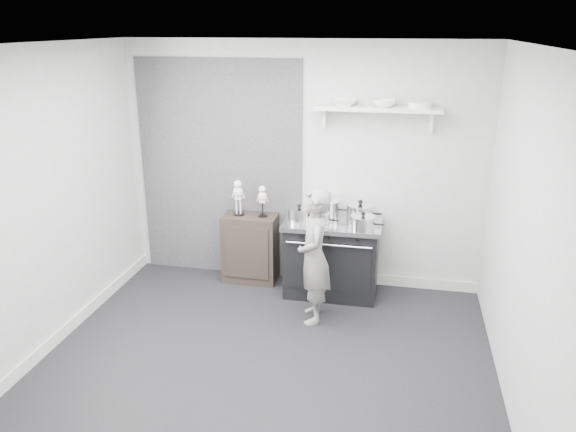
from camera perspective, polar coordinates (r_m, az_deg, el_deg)
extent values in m
plane|color=black|center=(5.16, -2.36, -14.53)|extent=(4.00, 4.00, 0.00)
cube|color=#B1B1AF|center=(6.24, 1.44, 5.12)|extent=(4.00, 0.02, 2.70)
cube|color=#B1B1AF|center=(3.00, -11.14, -11.40)|extent=(4.00, 0.02, 2.70)
cube|color=#B1B1AF|center=(5.38, -23.71, 1.21)|extent=(0.02, 3.60, 2.70)
cube|color=#B1B1AF|center=(4.52, 22.82, -1.88)|extent=(0.02, 3.60, 2.70)
cube|color=silver|center=(4.30, -2.86, 17.01)|extent=(4.00, 3.60, 0.02)
cube|color=black|center=(6.49, -6.90, 4.61)|extent=(1.90, 0.02, 2.50)
cube|color=silver|center=(6.57, 9.99, -6.42)|extent=(2.00, 0.03, 0.12)
cube|color=silver|center=(5.87, -21.87, -10.88)|extent=(0.03, 3.60, 0.12)
cube|color=silver|center=(5.90, 9.07, 10.71)|extent=(1.30, 0.26, 0.04)
cube|color=silver|center=(6.04, 3.75, 9.94)|extent=(0.03, 0.12, 0.20)
cube|color=silver|center=(5.99, 14.37, 9.32)|extent=(0.03, 0.12, 0.20)
cube|color=black|center=(6.19, 4.48, -4.40)|extent=(0.98, 0.59, 0.79)
cube|color=silver|center=(6.04, 4.58, -0.76)|extent=(1.04, 0.63, 0.05)
cube|color=black|center=(5.95, 1.85, -5.17)|extent=(0.41, 0.02, 0.51)
cube|color=black|center=(5.89, 6.40, -5.51)|extent=(0.41, 0.02, 0.51)
cylinder|color=silver|center=(5.78, 4.14, -2.97)|extent=(0.89, 0.02, 0.02)
cylinder|color=black|center=(5.81, 1.29, -1.99)|extent=(0.04, 0.03, 0.04)
cylinder|color=black|center=(5.77, 4.18, -2.19)|extent=(0.04, 0.03, 0.04)
cylinder|color=black|center=(5.74, 7.11, -2.40)|extent=(0.04, 0.03, 0.04)
cube|color=black|center=(6.48, -3.82, -3.26)|extent=(0.61, 0.36, 0.79)
imported|color=gray|center=(5.51, 2.69, -4.14)|extent=(0.42, 0.56, 1.37)
cylinder|color=silver|center=(5.96, 1.15, 0.03)|extent=(0.24, 0.24, 0.15)
cylinder|color=silver|center=(5.93, 1.15, 0.77)|extent=(0.24, 0.24, 0.01)
sphere|color=black|center=(5.93, 1.15, 1.03)|extent=(0.04, 0.04, 0.04)
cylinder|color=black|center=(5.94, 2.65, -0.07)|extent=(0.10, 0.02, 0.02)
cylinder|color=silver|center=(6.15, 3.97, 0.72)|extent=(0.28, 0.28, 0.17)
cylinder|color=silver|center=(6.12, 3.99, 1.55)|extent=(0.29, 0.29, 0.02)
sphere|color=black|center=(6.11, 3.99, 1.85)|extent=(0.05, 0.05, 0.05)
cylinder|color=black|center=(6.13, 5.64, 0.61)|extent=(0.10, 0.02, 0.02)
cylinder|color=silver|center=(6.09, 7.33, 0.34)|extent=(0.29, 0.29, 0.16)
cylinder|color=silver|center=(6.06, 7.36, 1.12)|extent=(0.30, 0.30, 0.02)
sphere|color=black|center=(6.05, 7.37, 1.42)|extent=(0.05, 0.05, 0.05)
cylinder|color=black|center=(6.08, 9.05, 0.23)|extent=(0.10, 0.02, 0.02)
cylinder|color=silver|center=(5.80, 7.61, -0.76)|extent=(0.25, 0.25, 0.13)
cylinder|color=silver|center=(5.78, 7.64, -0.07)|extent=(0.25, 0.25, 0.01)
sphere|color=black|center=(5.77, 7.66, 0.21)|extent=(0.04, 0.04, 0.04)
cylinder|color=black|center=(5.80, 9.22, -0.86)|extent=(0.10, 0.02, 0.02)
cylinder|color=silver|center=(5.89, 3.48, -0.35)|extent=(0.17, 0.17, 0.12)
cylinder|color=silver|center=(5.87, 3.49, 0.29)|extent=(0.18, 0.18, 0.01)
sphere|color=black|center=(5.86, 3.50, 0.50)|extent=(0.03, 0.03, 0.03)
cylinder|color=black|center=(5.88, 4.71, -0.43)|extent=(0.10, 0.02, 0.02)
imported|color=white|center=(5.92, 5.72, 11.40)|extent=(0.27, 0.27, 0.07)
imported|color=white|center=(5.89, 9.72, 11.23)|extent=(0.24, 0.24, 0.08)
cylinder|color=white|center=(5.89, 13.24, 10.93)|extent=(0.24, 0.24, 0.06)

